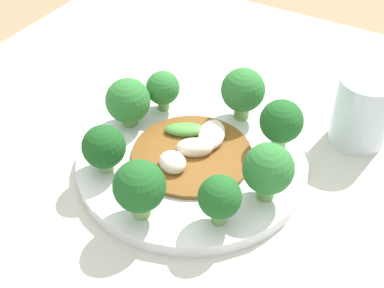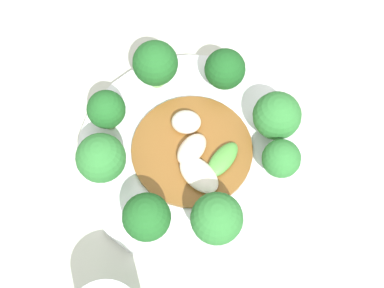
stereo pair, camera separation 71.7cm
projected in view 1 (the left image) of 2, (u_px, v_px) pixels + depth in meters
name	position (u px, v px, depth m)	size (l,w,h in m)	color
plate	(192.00, 161.00, 0.68)	(0.29, 0.29, 0.02)	silver
broccoli_east	(268.00, 170.00, 0.59)	(0.06, 0.06, 0.07)	#70A356
broccoli_west	(128.00, 101.00, 0.70)	(0.06, 0.06, 0.07)	#70A356
broccoli_northeast	(281.00, 122.00, 0.66)	(0.05, 0.05, 0.07)	#89B76B
broccoli_southeast	(220.00, 198.00, 0.57)	(0.05, 0.05, 0.06)	#70A356
broccoli_southwest	(104.00, 147.00, 0.63)	(0.05, 0.05, 0.06)	#89B76B
broccoli_north	(243.00, 91.00, 0.71)	(0.06, 0.06, 0.07)	#7AAD5B
broccoli_northwest	(163.00, 89.00, 0.73)	(0.05, 0.05, 0.06)	#70A356
broccoli_south	(140.00, 187.00, 0.57)	(0.06, 0.06, 0.07)	#7AAD5B
stirfry_center	(193.00, 149.00, 0.67)	(0.15, 0.15, 0.02)	brown
drinking_glass	(362.00, 111.00, 0.69)	(0.07, 0.07, 0.10)	silver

